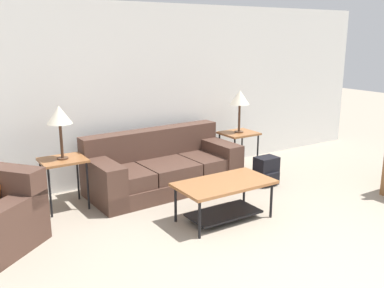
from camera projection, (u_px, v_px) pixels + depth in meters
The scene contains 8 objects.
wall_back at pixel (145, 93), 6.40m from camera, with size 8.93×0.06×2.60m.
couch at pixel (163, 169), 6.08m from camera, with size 2.19×1.03×0.82m.
coffee_table at pixel (224, 192), 5.03m from camera, with size 1.15×0.63×0.47m.
side_table_left at pixel (63, 165), 5.32m from camera, with size 0.55×0.48×0.65m.
side_table_right at pixel (239, 137), 6.77m from camera, with size 0.55×0.48×0.65m.
table_lamp_left at pixel (59, 116), 5.17m from camera, with size 0.30×0.30×0.67m.
table_lamp_right at pixel (240, 98), 6.61m from camera, with size 0.30×0.30×0.67m.
backpack at pixel (266, 171), 6.27m from camera, with size 0.32×0.31×0.42m.
Camera 1 is at (-2.83, -1.88, 2.15)m, focal length 40.00 mm.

